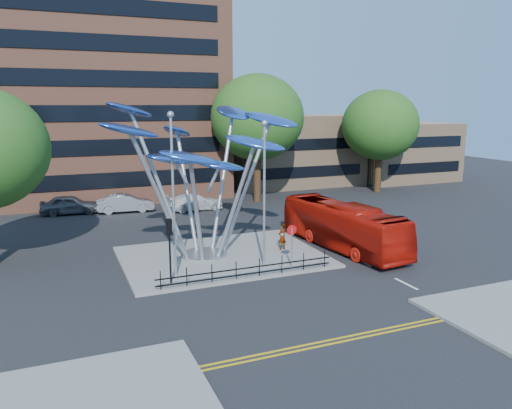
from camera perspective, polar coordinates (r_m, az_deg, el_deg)
name	(u,v)px	position (r m, az deg, el deg)	size (l,w,h in m)	color
ground	(278,288)	(26.00, 2.55, -9.55)	(120.00, 120.00, 0.00)	black
traffic_island	(222,257)	(30.90, -3.87, -5.97)	(12.00, 9.00, 0.15)	slate
double_yellow_near	(341,338)	(21.17, 9.66, -14.79)	(40.00, 0.12, 0.01)	gold
double_yellow_far	(345,341)	(20.95, 10.11, -15.11)	(40.00, 0.12, 0.01)	gold
brick_tower	(88,45)	(54.45, -18.62, 16.86)	(25.00, 15.00, 30.00)	#995B43
low_building_near	(294,150)	(58.50, 4.40, 6.19)	(15.00, 8.00, 8.00)	tan
low_building_far	(403,152)	(64.48, 16.45, 5.80)	(12.00, 8.00, 7.00)	tan
tree_right	(257,118)	(47.66, 0.15, 9.91)	(8.80, 8.80, 12.11)	black
tree_far	(380,125)	(54.62, 14.00, 8.79)	(8.00, 8.00, 10.81)	black
leaf_sculpture	(200,146)	(29.92, -6.42, 6.70)	(12.72, 9.54, 9.51)	#9EA0A5
street_lamp_left	(173,181)	(26.43, -9.49, 2.69)	(0.36, 0.36, 8.80)	#9EA0A5
street_lamp_right	(264,182)	(27.54, 0.95, 2.64)	(0.36, 0.36, 8.30)	#9EA0A5
traffic_light_island	(169,237)	(25.92, -9.87, -3.69)	(0.28, 0.18, 3.42)	black
no_entry_sign_island	(292,238)	(28.42, 4.10, -3.87)	(0.60, 0.10, 2.45)	#9EA0A5
pedestrian_railing_front	(248,270)	(26.91, -0.93, -7.55)	(10.00, 0.06, 1.00)	black
red_bus	(343,226)	(33.02, 9.87, -2.42)	(2.51, 10.73, 2.99)	#AB1207
pedestrian	(282,237)	(31.89, 3.02, -3.67)	(0.62, 0.41, 1.70)	gray
parked_car_left	(70,205)	(45.63, -20.49, -0.01)	(1.95, 4.86, 1.66)	#44464D
parked_car_mid	(125,203)	(44.98, -14.71, 0.15)	(1.69, 4.83, 1.59)	#B0B2B8
parked_car_right	(195,202)	(44.69, -6.99, 0.29)	(2.05, 5.04, 1.46)	silver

